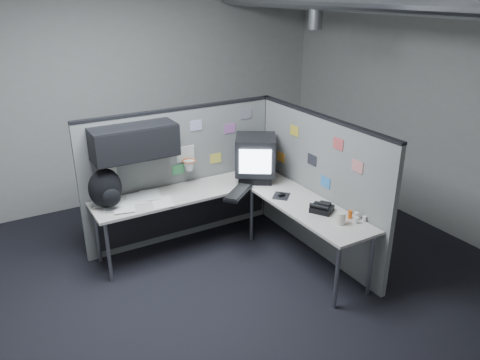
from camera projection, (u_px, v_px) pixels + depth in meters
room at (295, 79)px, 4.38m from camera, size 5.62×5.62×3.22m
partition_back at (171, 164)px, 5.40m from camera, size 2.44×0.42×1.63m
partition_right at (318, 185)px, 5.29m from camera, size 0.07×2.23×1.63m
desk at (223, 204)px, 5.31m from camera, size 2.31×2.11×0.73m
monitor at (255, 157)px, 5.59m from camera, size 0.65×0.65×0.53m
keyboard at (238, 193)px, 5.25m from camera, size 0.49×0.44×0.04m
mouse at (281, 195)px, 5.21m from camera, size 0.27×0.27×0.05m
phone at (322, 208)px, 4.85m from camera, size 0.28×0.28×0.10m
bottles at (356, 217)px, 4.67m from camera, size 0.15×0.17×0.09m
cup at (341, 218)px, 4.58m from camera, size 0.10×0.10×0.12m
papers at (132, 201)px, 5.07m from camera, size 0.84×0.65×0.02m
backpack at (106, 189)px, 4.88m from camera, size 0.40×0.38×0.43m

